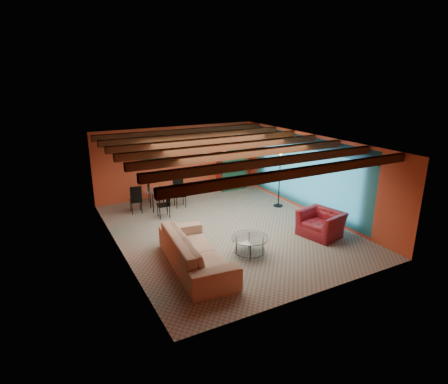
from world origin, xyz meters
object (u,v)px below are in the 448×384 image
coffee_table (250,246)px  dining_table (158,196)px  potted_plant (231,137)px  sofa (196,251)px  floor_lamp (279,178)px  armchair (321,223)px  armoire (231,166)px  vase (157,180)px

coffee_table → dining_table: size_ratio=0.52×
dining_table → potted_plant: (3.51, 1.04, 1.67)m
sofa → potted_plant: size_ratio=6.41×
coffee_table → potted_plant: size_ratio=2.14×
floor_lamp → potted_plant: bearing=99.4°
armchair → floor_lamp: floor_lamp is taller
armoire → vase: (-3.51, -1.04, 0.12)m
coffee_table → vase: (-1.03, 4.42, 0.84)m
armchair → armoire: bearing=167.2°
armoire → potted_plant: size_ratio=4.18×
coffee_table → potted_plant: potted_plant is taller
floor_lamp → armoire: bearing=99.4°
potted_plant → dining_table: bearing=-163.5°
armchair → floor_lamp: 2.79m
sofa → dining_table: (0.49, 4.36, 0.07)m
armoire → armchair: bearing=-91.1°
floor_lamp → coffee_table: bearing=-136.9°
vase → armoire: bearing=16.5°
sofa → armoire: (4.00, 5.40, 0.54)m
coffee_table → floor_lamp: 4.08m
dining_table → vase: vase is taller
sofa → vase: 4.44m
armchair → coffee_table: bearing=-101.8°
potted_plant → armoire: bearing=0.0°
dining_table → coffee_table: bearing=-76.9°
coffee_table → floor_lamp: (2.93, 2.74, 0.79)m
armoire → potted_plant: (0.00, 0.00, 1.20)m
sofa → coffee_table: (1.52, -0.06, -0.18)m
armchair → potted_plant: (-0.03, 5.41, 1.79)m
armoire → vase: armoire is taller
dining_table → sofa: bearing=-96.4°
vase → coffee_table: bearing=-76.9°
armchair → dining_table: 5.62m
dining_table → potted_plant: potted_plant is taller
armoire → vase: 3.66m
armchair → potted_plant: size_ratio=2.51×
sofa → floor_lamp: 5.23m
armchair → floor_lamp: bearing=158.0°
armchair → dining_table: size_ratio=0.61×
armoire → dining_table: bearing=-164.8°
coffee_table → potted_plant: 6.30m
armchair → armoire: (-0.03, 5.41, 0.59)m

